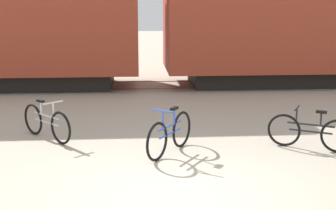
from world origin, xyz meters
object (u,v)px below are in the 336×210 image
Objects in this scene: freight_train at (152,2)px; bicycle_silver at (46,122)px; bicycle_black at (310,132)px; bicycle_blue at (170,134)px.

bicycle_silver is (-2.45, -6.33, -2.44)m from freight_train.
bicycle_silver is at bearing 168.42° from bicycle_black.
bicycle_silver is (-2.49, 1.13, -0.02)m from bicycle_blue.
bicycle_black is at bearing -69.43° from freight_train.
bicycle_blue reaches higher than bicycle_silver.
bicycle_blue is at bearing -89.68° from freight_train.
freight_train reaches higher than bicycle_silver.
freight_train is 8.28m from bicycle_black.
bicycle_blue is at bearing -24.42° from bicycle_silver.
bicycle_silver is (-5.23, 1.07, 0.01)m from bicycle_black.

